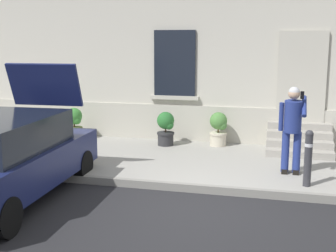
{
  "coord_description": "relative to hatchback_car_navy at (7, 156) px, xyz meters",
  "views": [
    {
      "loc": [
        1.42,
        -6.91,
        2.75
      ],
      "look_at": [
        -0.73,
        1.6,
        1.1
      ],
      "focal_mm": 47.98,
      "sensor_mm": 36.0,
      "label": 1
    }
  ],
  "objects": [
    {
      "name": "curb_edge",
      "position": [
        3.13,
        1.23,
        -0.72
      ],
      "size": [
        24.0,
        0.12,
        0.15
      ],
      "primitive_type": "cube",
      "color": "gray",
      "rests_on": "ground"
    },
    {
      "name": "building_facade",
      "position": [
        3.13,
        5.58,
        2.93
      ],
      "size": [
        24.0,
        1.52,
        7.5
      ],
      "color": "beige",
      "rests_on": "ground"
    },
    {
      "name": "bollard_near_person",
      "position": [
        5.08,
        1.64,
        -0.09
      ],
      "size": [
        0.15,
        0.15,
        1.04
      ],
      "color": "#333338",
      "rests_on": "sidewalk"
    },
    {
      "name": "ground_plane",
      "position": [
        3.13,
        0.29,
        -0.8
      ],
      "size": [
        80.0,
        80.0,
        0.0
      ],
      "primitive_type": "plane",
      "color": "#232326"
    },
    {
      "name": "planter_charcoal",
      "position": [
        1.76,
        4.2,
        -0.19
      ],
      "size": [
        0.44,
        0.44,
        0.86
      ],
      "color": "#2D2D30",
      "rests_on": "sidewalk"
    },
    {
      "name": "hatchback_car_navy",
      "position": [
        0.0,
        0.0,
        0.0
      ],
      "size": [
        1.91,
        4.12,
        2.34
      ],
      "color": "#161E4C",
      "rests_on": "ground"
    },
    {
      "name": "entrance_stoop",
      "position": [
        5.03,
        4.41,
        -0.41
      ],
      "size": [
        1.52,
        1.28,
        0.64
      ],
      "color": "#9E998E",
      "rests_on": "sidewalk"
    },
    {
      "name": "planter_olive",
      "position": [
        -0.81,
        4.29,
        -0.19
      ],
      "size": [
        0.44,
        0.44,
        0.86
      ],
      "color": "#606B38",
      "rests_on": "sidewalk"
    },
    {
      "name": "planter_cream",
      "position": [
        3.07,
        4.48,
        -0.19
      ],
      "size": [
        0.44,
        0.44,
        0.86
      ],
      "color": "beige",
      "rests_on": "sidewalk"
    },
    {
      "name": "person_on_phone",
      "position": [
        4.8,
        2.34,
        0.35
      ],
      "size": [
        0.51,
        0.47,
        1.75
      ],
      "rotation": [
        0.0,
        0.0,
        -0.15
      ],
      "color": "navy",
      "rests_on": "sidewalk"
    },
    {
      "name": "sidewalk",
      "position": [
        3.13,
        3.09,
        -0.72
      ],
      "size": [
        24.0,
        3.6,
        0.15
      ],
      "primitive_type": "cube",
      "color": "#99968E",
      "rests_on": "ground"
    }
  ]
}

